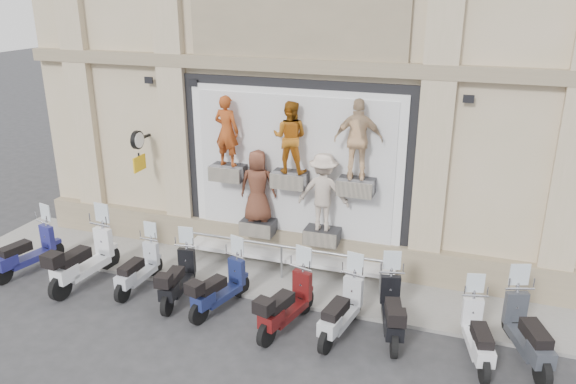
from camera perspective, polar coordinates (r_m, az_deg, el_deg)
name	(u,v)px	position (r m, az deg, el deg)	size (l,w,h in m)	color
ground	(248,327)	(11.69, -4.06, -13.49)	(90.00, 90.00, 0.00)	#303033
sidewalk	(283,277)	(13.34, -0.51, -8.67)	(16.00, 2.20, 0.08)	#9A9791
building	(342,5)	(16.41, 5.48, 18.39)	(14.00, 8.60, 12.00)	#CAB293
shop_vitrine	(297,174)	(12.92, 0.90, 1.79)	(5.60, 0.83, 4.30)	black
guard_rail	(282,263)	(13.06, -0.66, -7.23)	(5.06, 0.10, 0.93)	#9EA0A5
clock_sign_bracket	(138,146)	(14.30, -14.97, 4.58)	(0.10, 0.80, 1.02)	black
scooter_a	(26,243)	(14.70, -25.11, -4.69)	(0.55, 1.90, 1.55)	navy
scooter_b	(83,249)	(13.59, -20.09, -5.50)	(0.63, 2.15, 1.74)	silver
scooter_c	(138,260)	(13.10, -15.02, -6.71)	(0.51, 1.74, 1.41)	#AEB2BC
scooter_d	(177,269)	(12.46, -11.17, -7.68)	(0.53, 1.81, 1.47)	black
scooter_e	(220,278)	(11.93, -6.96, -8.71)	(0.53, 1.82, 1.48)	#151E4C
scooter_f	(287,294)	(11.22, -0.13, -10.32)	(0.56, 1.92, 1.56)	#4C0D0D
scooter_g	(342,301)	(11.09, 5.48, -10.93)	(0.55, 1.87, 1.52)	#B3B6BA
scooter_h	(393,301)	(11.20, 10.60, -10.83)	(0.55, 1.89, 1.53)	black
scooter_i	(479,325)	(10.95, 18.84, -12.67)	(0.52, 1.79, 1.45)	silver
scooter_j	(529,322)	(11.20, 23.32, -12.00)	(0.58, 2.00, 1.63)	#2F3239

